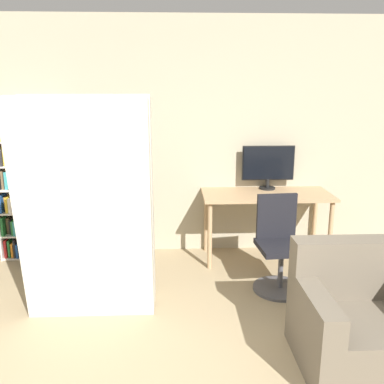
# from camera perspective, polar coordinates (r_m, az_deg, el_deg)

# --- Properties ---
(wall_back) EXTENTS (8.00, 0.06, 2.70)m
(wall_back) POSITION_cam_1_polar(r_m,az_deg,el_deg) (4.97, -4.82, 7.14)
(wall_back) COLOR tan
(wall_back) RESTS_ON ground
(desk) EXTENTS (1.43, 0.64, 0.77)m
(desk) POSITION_cam_1_polar(r_m,az_deg,el_deg) (4.87, 9.89, -1.28)
(desk) COLOR tan
(desk) RESTS_ON ground
(monitor) EXTENTS (0.60, 0.18, 0.50)m
(monitor) POSITION_cam_1_polar(r_m,az_deg,el_deg) (5.00, 10.12, 3.59)
(monitor) COLOR black
(monitor) RESTS_ON desk
(office_chair) EXTENTS (0.52, 0.52, 0.92)m
(office_chair) POSITION_cam_1_polar(r_m,az_deg,el_deg) (4.28, 11.60, -7.88)
(office_chair) COLOR #4C4C51
(office_chair) RESTS_ON ground
(bookshelf) EXTENTS (0.81, 0.29, 1.63)m
(bookshelf) POSITION_cam_1_polar(r_m,az_deg,el_deg) (5.19, -21.11, 0.40)
(bookshelf) COLOR beige
(bookshelf) RESTS_ON ground
(mattress_near) EXTENTS (1.08, 0.39, 1.88)m
(mattress_near) POSITION_cam_1_polar(r_m,az_deg,el_deg) (3.56, -14.04, -2.84)
(mattress_near) COLOR beige
(mattress_near) RESTS_ON ground
(mattress_far) EXTENTS (1.08, 0.30, 1.88)m
(mattress_far) POSITION_cam_1_polar(r_m,az_deg,el_deg) (3.83, -13.24, -1.61)
(mattress_far) COLOR beige
(mattress_far) RESTS_ON ground
(armchair) EXTENTS (0.85, 0.80, 0.85)m
(armchair) POSITION_cam_1_polar(r_m,az_deg,el_deg) (3.39, 21.25, -15.75)
(armchair) COLOR #665B4C
(armchair) RESTS_ON ground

